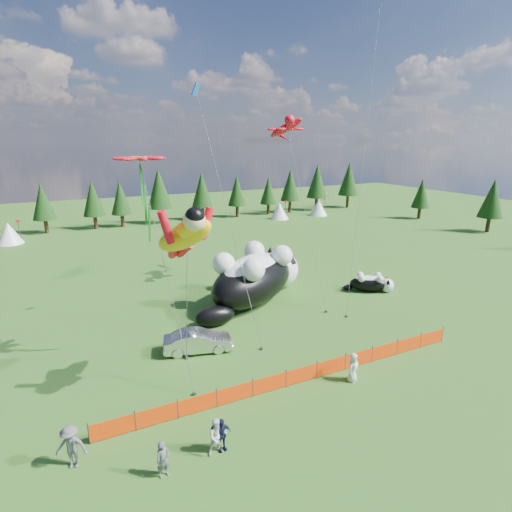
{
  "coord_description": "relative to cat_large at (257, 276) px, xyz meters",
  "views": [
    {
      "loc": [
        -10.61,
        -19.49,
        13.03
      ],
      "look_at": [
        0.51,
        4.0,
        5.48
      ],
      "focal_mm": 28.0,
      "sensor_mm": 36.0,
      "label": 1
    }
  ],
  "objects": [
    {
      "name": "ground",
      "position": [
        -2.89,
        -8.87,
        -2.19
      ],
      "size": [
        160.0,
        160.0,
        0.0
      ],
      "primitive_type": "plane",
      "color": "#0E3609",
      "rests_on": "ground"
    },
    {
      "name": "safety_fence",
      "position": [
        -2.89,
        -11.87,
        -1.69
      ],
      "size": [
        22.06,
        0.06,
        1.1
      ],
      "color": "#262626",
      "rests_on": "ground"
    },
    {
      "name": "tree_line",
      "position": [
        -2.89,
        36.13,
        1.81
      ],
      "size": [
        90.0,
        4.0,
        8.0
      ],
      "primitive_type": null,
      "color": "black",
      "rests_on": "ground"
    },
    {
      "name": "festival_tents",
      "position": [
        8.11,
        31.13,
        -0.79
      ],
      "size": [
        50.0,
        3.2,
        2.8
      ],
      "primitive_type": null,
      "color": "white",
      "rests_on": "ground"
    },
    {
      "name": "cat_large",
      "position": [
        0.0,
        0.0,
        0.0
      ],
      "size": [
        11.46,
        8.88,
        4.62
      ],
      "rotation": [
        0.0,
        0.0,
        0.56
      ],
      "color": "black",
      "rests_on": "ground"
    },
    {
      "name": "cat_small",
      "position": [
        10.17,
        -2.45,
        -1.41
      ],
      "size": [
        4.08,
        3.14,
        1.64
      ],
      "rotation": [
        0.0,
        0.0,
        -0.56
      ],
      "color": "black",
      "rests_on": "ground"
    },
    {
      "name": "car",
      "position": [
        -7.05,
        -6.07,
        -1.48
      ],
      "size": [
        4.56,
        2.49,
        1.43
      ],
      "primitive_type": "imported",
      "rotation": [
        0.0,
        0.0,
        1.33
      ],
      "color": "silver",
      "rests_on": "ground"
    },
    {
      "name": "spectator_a",
      "position": [
        -11.29,
        -15.04,
        -1.39
      ],
      "size": [
        0.66,
        0.51,
        1.61
      ],
      "primitive_type": "imported",
      "rotation": [
        0.0,
        0.0,
        0.23
      ],
      "color": "#515055",
      "rests_on": "ground"
    },
    {
      "name": "spectator_b",
      "position": [
        -8.91,
        -14.82,
        -1.32
      ],
      "size": [
        0.87,
        0.53,
        1.75
      ],
      "primitive_type": "imported",
      "rotation": [
        0.0,
        0.0,
        -0.04
      ],
      "color": "silver",
      "rests_on": "ground"
    },
    {
      "name": "spectator_c",
      "position": [
        -8.69,
        -14.7,
        -1.41
      ],
      "size": [
        0.96,
        0.55,
        1.57
      ],
      "primitive_type": "imported",
      "rotation": [
        0.0,
        0.0,
        0.08
      ],
      "color": "black",
      "rests_on": "ground"
    },
    {
      "name": "spectator_d",
      "position": [
        -14.58,
        -12.94,
        -1.22
      ],
      "size": [
        1.41,
        1.08,
        1.95
      ],
      "primitive_type": "imported",
      "rotation": [
        0.0,
        0.0,
        -0.38
      ],
      "color": "#515055",
      "rests_on": "ground"
    },
    {
      "name": "spectator_e",
      "position": [
        -0.21,
        -12.95,
        -1.34
      ],
      "size": [
        0.98,
        0.83,
        1.7
      ],
      "primitive_type": "imported",
      "rotation": [
        0.0,
        0.0,
        0.42
      ],
      "color": "silver",
      "rests_on": "ground"
    },
    {
      "name": "superhero_kite",
      "position": [
        -8.62,
        -9.93,
        6.41
      ],
      "size": [
        5.33,
        6.03,
        10.69
      ],
      "color": "#FFB90D",
      "rests_on": "ground"
    },
    {
      "name": "gecko_kite",
      "position": [
        4.27,
        3.17,
        11.84
      ],
      "size": [
        4.17,
        10.93,
        16.04
      ],
      "color": "red",
      "rests_on": "ground"
    },
    {
      "name": "flower_kite",
      "position": [
        -9.82,
        -6.29,
        9.76
      ],
      "size": [
        3.27,
        5.85,
        12.72
      ],
      "color": "red",
      "rests_on": "ground"
    },
    {
      "name": "diamond_kite_a",
      "position": [
        -5.16,
        -2.21,
        13.23
      ],
      "size": [
        2.48,
        6.23,
        17.34
      ],
      "color": "blue",
      "rests_on": "ground"
    },
    {
      "name": "diamond_kite_b",
      "position": [
        10.23,
        -0.66,
        18.98
      ],
      "size": [
        6.45,
        6.36,
        24.54
      ],
      "color": "#0B7989",
      "rests_on": "ground"
    }
  ]
}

